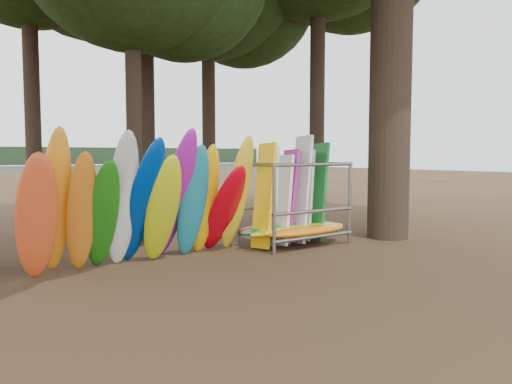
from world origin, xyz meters
TOP-DOWN VIEW (x-y plane):
  - ground at (0.00, 0.00)m, footprint 120.00×120.00m
  - kayak_row at (-2.23, 1.16)m, footprint 5.47×1.93m
  - storage_rack at (1.70, 1.06)m, footprint 3.24×1.60m

SIDE VIEW (x-z plane):
  - ground at x=0.00m, z-range 0.00..0.00m
  - storage_rack at x=1.70m, z-range -0.44..2.46m
  - kayak_row at x=-2.23m, z-range -0.24..2.84m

